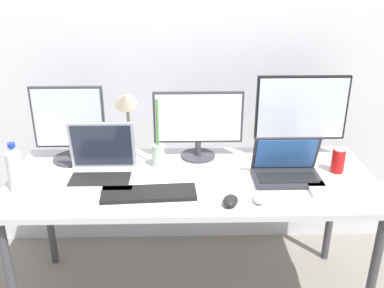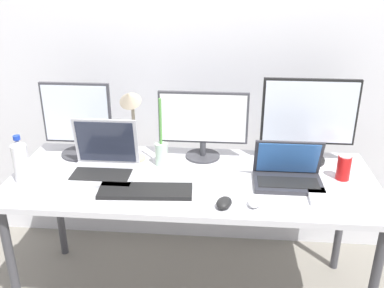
{
  "view_description": "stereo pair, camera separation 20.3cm",
  "coord_description": "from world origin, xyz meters",
  "px_view_note": "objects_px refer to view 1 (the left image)",
  "views": [
    {
      "loc": [
        -0.04,
        -1.89,
        1.73
      ],
      "look_at": [
        0.0,
        0.0,
        0.92
      ],
      "focal_mm": 40.0,
      "sensor_mm": 36.0,
      "label": 1
    },
    {
      "loc": [
        0.16,
        -1.89,
        1.73
      ],
      "look_at": [
        0.0,
        0.0,
        0.92
      ],
      "focal_mm": 40.0,
      "sensor_mm": 36.0,
      "label": 2
    }
  ],
  "objects_px": {
    "soda_can_near_keyboard": "(338,161)",
    "monitor_left": "(69,124)",
    "keyboard_aux": "(149,193)",
    "mouse_by_laptop": "(230,201)",
    "mouse_by_keyboard": "(260,198)",
    "bamboo_vase": "(158,153)",
    "water_bottle": "(16,169)",
    "work_desk": "(192,188)",
    "laptop_silver": "(101,166)",
    "desk_lamp": "(127,114)",
    "laptop_secondary": "(286,169)",
    "monitor_center": "(198,122)",
    "monitor_right": "(301,114)",
    "keyboard_main": "(351,190)"
  },
  "relations": [
    {
      "from": "monitor_center",
      "to": "desk_lamp",
      "type": "bearing_deg",
      "value": -164.22
    },
    {
      "from": "water_bottle",
      "to": "mouse_by_laptop",
      "type": "bearing_deg",
      "value": -8.86
    },
    {
      "from": "work_desk",
      "to": "monitor_center",
      "type": "distance_m",
      "value": 0.36
    },
    {
      "from": "work_desk",
      "to": "desk_lamp",
      "type": "height_order",
      "value": "desk_lamp"
    },
    {
      "from": "monitor_right",
      "to": "laptop_silver",
      "type": "xyz_separation_m",
      "value": [
        -1.03,
        -0.24,
        -0.18
      ]
    },
    {
      "from": "monitor_center",
      "to": "keyboard_main",
      "type": "relative_size",
      "value": 1.25
    },
    {
      "from": "monitor_center",
      "to": "bamboo_vase",
      "type": "bearing_deg",
      "value": -151.63
    },
    {
      "from": "work_desk",
      "to": "laptop_secondary",
      "type": "bearing_deg",
      "value": -2.03
    },
    {
      "from": "monitor_left",
      "to": "keyboard_aux",
      "type": "relative_size",
      "value": 0.94
    },
    {
      "from": "laptop_silver",
      "to": "soda_can_near_keyboard",
      "type": "xyz_separation_m",
      "value": [
        1.19,
        0.04,
        0.0
      ]
    },
    {
      "from": "monitor_right",
      "to": "keyboard_main",
      "type": "bearing_deg",
      "value": -70.08
    },
    {
      "from": "work_desk",
      "to": "bamboo_vase",
      "type": "bearing_deg",
      "value": 143.07
    },
    {
      "from": "monitor_left",
      "to": "mouse_by_keyboard",
      "type": "distance_m",
      "value": 1.06
    },
    {
      "from": "laptop_silver",
      "to": "mouse_by_keyboard",
      "type": "height_order",
      "value": "laptop_silver"
    },
    {
      "from": "mouse_by_keyboard",
      "to": "bamboo_vase",
      "type": "height_order",
      "value": "bamboo_vase"
    },
    {
      "from": "monitor_center",
      "to": "mouse_by_laptop",
      "type": "height_order",
      "value": "monitor_center"
    },
    {
      "from": "keyboard_aux",
      "to": "mouse_by_laptop",
      "type": "bearing_deg",
      "value": -17.46
    },
    {
      "from": "mouse_by_laptop",
      "to": "water_bottle",
      "type": "relative_size",
      "value": 0.39
    },
    {
      "from": "mouse_by_laptop",
      "to": "soda_can_near_keyboard",
      "type": "height_order",
      "value": "soda_can_near_keyboard"
    },
    {
      "from": "keyboard_aux",
      "to": "water_bottle",
      "type": "height_order",
      "value": "water_bottle"
    },
    {
      "from": "mouse_by_laptop",
      "to": "laptop_silver",
      "type": "bearing_deg",
      "value": 171.95
    },
    {
      "from": "desk_lamp",
      "to": "laptop_secondary",
      "type": "bearing_deg",
      "value": -11.25
    },
    {
      "from": "monitor_left",
      "to": "bamboo_vase",
      "type": "height_order",
      "value": "monitor_left"
    },
    {
      "from": "laptop_secondary",
      "to": "keyboard_main",
      "type": "xyz_separation_m",
      "value": [
        0.27,
        -0.15,
        -0.04
      ]
    },
    {
      "from": "laptop_silver",
      "to": "bamboo_vase",
      "type": "xyz_separation_m",
      "value": [
        0.28,
        0.12,
        0.01
      ]
    },
    {
      "from": "mouse_by_laptop",
      "to": "bamboo_vase",
      "type": "height_order",
      "value": "bamboo_vase"
    },
    {
      "from": "keyboard_main",
      "to": "mouse_by_laptop",
      "type": "height_order",
      "value": "mouse_by_laptop"
    },
    {
      "from": "monitor_left",
      "to": "soda_can_near_keyboard",
      "type": "distance_m",
      "value": 1.4
    },
    {
      "from": "monitor_right",
      "to": "desk_lamp",
      "type": "xyz_separation_m",
      "value": [
        -0.91,
        -0.11,
        0.05
      ]
    },
    {
      "from": "monitor_left",
      "to": "laptop_silver",
      "type": "bearing_deg",
      "value": -47.85
    },
    {
      "from": "laptop_secondary",
      "to": "water_bottle",
      "type": "bearing_deg",
      "value": -175.66
    },
    {
      "from": "monitor_right",
      "to": "soda_can_near_keyboard",
      "type": "height_order",
      "value": "monitor_right"
    },
    {
      "from": "monitor_center",
      "to": "desk_lamp",
      "type": "distance_m",
      "value": 0.39
    },
    {
      "from": "monitor_left",
      "to": "bamboo_vase",
      "type": "distance_m",
      "value": 0.49
    },
    {
      "from": "water_bottle",
      "to": "work_desk",
      "type": "bearing_deg",
      "value": 7.94
    },
    {
      "from": "laptop_secondary",
      "to": "mouse_by_laptop",
      "type": "relative_size",
      "value": 3.43
    },
    {
      "from": "mouse_by_laptop",
      "to": "mouse_by_keyboard",
      "type": "bearing_deg",
      "value": 27.18
    },
    {
      "from": "bamboo_vase",
      "to": "keyboard_main",
      "type": "bearing_deg",
      "value": -17.76
    },
    {
      "from": "work_desk",
      "to": "mouse_by_laptop",
      "type": "distance_m",
      "value": 0.32
    },
    {
      "from": "keyboard_aux",
      "to": "water_bottle",
      "type": "bearing_deg",
      "value": 170.76
    },
    {
      "from": "soda_can_near_keyboard",
      "to": "mouse_by_laptop",
      "type": "bearing_deg",
      "value": -151.75
    },
    {
      "from": "work_desk",
      "to": "water_bottle",
      "type": "height_order",
      "value": "water_bottle"
    },
    {
      "from": "monitor_center",
      "to": "laptop_secondary",
      "type": "xyz_separation_m",
      "value": [
        0.43,
        -0.26,
        -0.15
      ]
    },
    {
      "from": "water_bottle",
      "to": "desk_lamp",
      "type": "xyz_separation_m",
      "value": [
        0.49,
        0.25,
        0.18
      ]
    },
    {
      "from": "laptop_secondary",
      "to": "keyboard_aux",
      "type": "xyz_separation_m",
      "value": [
        -0.67,
        -0.16,
        -0.04
      ]
    },
    {
      "from": "monitor_center",
      "to": "mouse_by_keyboard",
      "type": "bearing_deg",
      "value": -61.63
    },
    {
      "from": "mouse_by_keyboard",
      "to": "desk_lamp",
      "type": "bearing_deg",
      "value": 164.24
    },
    {
      "from": "mouse_by_keyboard",
      "to": "laptop_secondary",
      "type": "bearing_deg",
      "value": 69.06
    },
    {
      "from": "water_bottle",
      "to": "soda_can_near_keyboard",
      "type": "height_order",
      "value": "water_bottle"
    },
    {
      "from": "soda_can_near_keyboard",
      "to": "monitor_left",
      "type": "bearing_deg",
      "value": 172.65
    }
  ]
}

